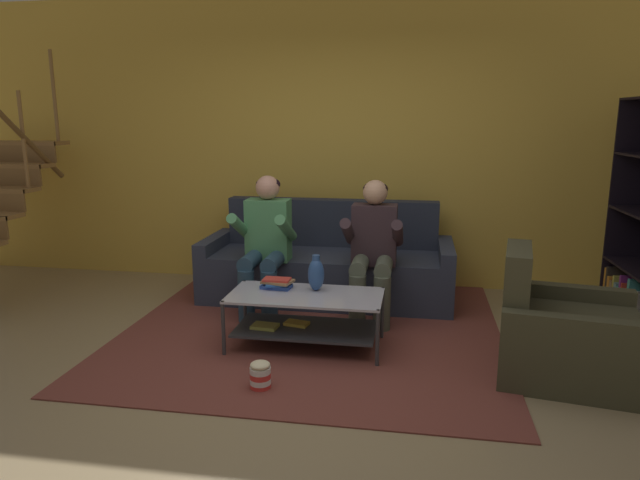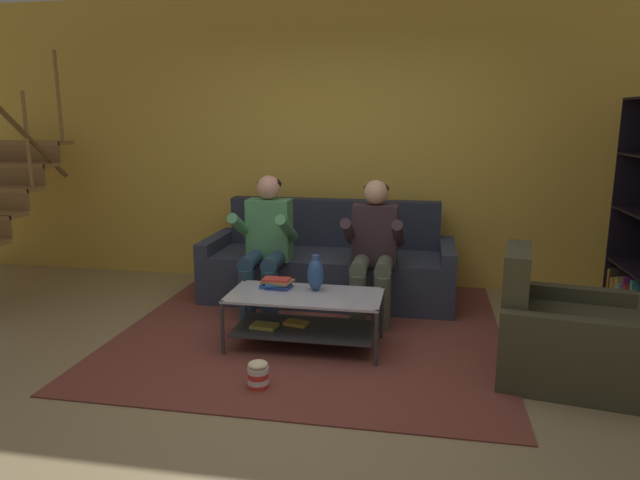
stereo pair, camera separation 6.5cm
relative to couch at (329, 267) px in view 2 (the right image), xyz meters
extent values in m
plane|color=#95805C|center=(0.06, -1.85, -0.31)|extent=(16.80, 16.80, 0.00)
cube|color=gold|center=(0.06, 0.61, 1.14)|extent=(8.40, 0.12, 2.90)
cube|color=olive|center=(-3.24, -0.08, 0.93)|extent=(0.90, 0.27, 0.04)
cube|color=brown|center=(-3.24, -0.20, 0.85)|extent=(0.90, 0.02, 0.21)
cube|color=olive|center=(-3.24, 0.18, 1.14)|extent=(0.90, 0.27, 0.04)
cube|color=brown|center=(-3.24, 0.06, 1.05)|extent=(0.90, 0.02, 0.21)
cylinder|color=olive|center=(-2.83, -0.35, 1.19)|extent=(0.04, 0.04, 0.90)
cylinder|color=olive|center=(-2.83, 0.18, 1.61)|extent=(0.04, 0.04, 0.90)
cylinder|color=brown|center=(-2.83, -0.61, 1.43)|extent=(0.05, 1.63, 1.29)
cube|color=#2E3546|center=(0.00, -0.05, -0.08)|extent=(2.07, 0.85, 0.46)
cube|color=#272D3C|center=(0.00, 0.29, 0.38)|extent=(2.07, 0.18, 0.46)
cube|color=#2E3546|center=(-1.10, -0.05, -0.02)|extent=(0.13, 0.85, 0.58)
cube|color=#2E3546|center=(1.10, -0.05, -0.02)|extent=(0.13, 0.85, 0.58)
cylinder|color=#28445B|center=(-0.57, -0.79, -0.08)|extent=(0.14, 0.14, 0.46)
cylinder|color=#28445B|center=(-0.37, -0.79, -0.08)|extent=(0.14, 0.14, 0.46)
cylinder|color=#28445B|center=(-0.57, -0.61, 0.19)|extent=(0.14, 0.42, 0.14)
cylinder|color=#28445B|center=(-0.37, -0.61, 0.19)|extent=(0.14, 0.42, 0.14)
cube|color=#4D905C|center=(-0.47, -0.40, 0.42)|extent=(0.38, 0.22, 0.54)
cylinder|color=#4D905C|center=(-0.67, -0.58, 0.48)|extent=(0.09, 0.49, 0.31)
cylinder|color=#4D905C|center=(-0.27, -0.58, 0.48)|extent=(0.09, 0.49, 0.31)
sphere|color=tan|center=(-0.47, -0.40, 0.80)|extent=(0.21, 0.21, 0.21)
ellipsoid|color=black|center=(-0.47, -0.38, 0.82)|extent=(0.21, 0.21, 0.13)
cylinder|color=#525947|center=(0.37, -0.79, -0.08)|extent=(0.14, 0.14, 0.46)
cylinder|color=#525947|center=(0.57, -0.79, -0.08)|extent=(0.14, 0.14, 0.46)
cylinder|color=#525947|center=(0.37, -0.61, 0.19)|extent=(0.14, 0.42, 0.14)
cylinder|color=#525947|center=(0.57, -0.61, 0.19)|extent=(0.14, 0.42, 0.14)
cube|color=#36262C|center=(0.47, -0.40, 0.41)|extent=(0.38, 0.22, 0.52)
cylinder|color=#36262C|center=(0.27, -0.58, 0.46)|extent=(0.09, 0.49, 0.31)
cylinder|color=#36262C|center=(0.67, -0.58, 0.46)|extent=(0.09, 0.49, 0.31)
sphere|color=tan|center=(0.47, -0.40, 0.78)|extent=(0.21, 0.21, 0.21)
ellipsoid|color=black|center=(0.47, -0.38, 0.80)|extent=(0.21, 0.21, 0.13)
cube|color=#B7B7C6|center=(0.03, -1.23, 0.10)|extent=(1.14, 0.56, 0.02)
cube|color=#34353A|center=(0.03, -1.23, -0.16)|extent=(1.05, 0.51, 0.02)
cylinder|color=#37373A|center=(-0.53, -1.49, -0.10)|extent=(0.03, 0.03, 0.42)
cylinder|color=#37373A|center=(0.58, -1.49, -0.10)|extent=(0.03, 0.03, 0.42)
cylinder|color=#37373A|center=(-0.53, -0.96, -0.10)|extent=(0.03, 0.03, 0.42)
cylinder|color=#37373A|center=(0.58, -0.96, -0.10)|extent=(0.03, 0.03, 0.42)
cube|color=#ADAF49|center=(-0.27, -1.28, -0.14)|extent=(0.21, 0.15, 0.02)
cube|color=gold|center=(-0.05, -1.18, -0.14)|extent=(0.20, 0.14, 0.02)
cube|color=brown|center=(0.01, -0.74, -0.30)|extent=(3.00, 3.17, 0.01)
cube|color=#845D5E|center=(0.01, -0.74, -0.30)|extent=(1.65, 1.75, 0.00)
ellipsoid|color=#2B4F8D|center=(0.09, -1.12, 0.23)|extent=(0.12, 0.12, 0.25)
cylinder|color=#2B4F8D|center=(0.09, -1.12, 0.36)|extent=(0.06, 0.06, 0.06)
cube|color=#3050B0|center=(-0.22, -1.11, 0.12)|extent=(0.24, 0.15, 0.03)
cube|color=blue|center=(-0.22, -1.12, 0.15)|extent=(0.20, 0.18, 0.02)
cube|color=#9A734B|center=(-0.21, -1.11, 0.17)|extent=(0.25, 0.21, 0.02)
cube|color=red|center=(-0.22, -1.12, 0.18)|extent=(0.21, 0.12, 0.02)
cube|color=black|center=(2.67, 0.19, 0.63)|extent=(0.33, 0.03, 1.87)
cube|color=orange|center=(2.66, 0.15, -0.11)|extent=(0.26, 0.05, 0.35)
cube|color=#2D2927|center=(2.64, 0.11, -0.10)|extent=(0.23, 0.04, 0.37)
cube|color=orange|center=(2.67, 0.07, -0.14)|extent=(0.29, 0.05, 0.29)
cube|color=#927352|center=(2.65, 0.00, -0.15)|extent=(0.24, 0.06, 0.27)
cube|color=#AFAB44|center=(2.65, -0.05, -0.12)|extent=(0.23, 0.04, 0.33)
cube|color=#6A9BAB|center=(2.67, -0.10, -0.15)|extent=(0.27, 0.06, 0.28)
cube|color=teal|center=(2.67, -0.15, -0.15)|extent=(0.26, 0.04, 0.26)
cube|color=#832A94|center=(2.69, -0.20, -0.10)|extent=(0.30, 0.04, 0.38)
cube|color=red|center=(2.67, -0.24, -0.13)|extent=(0.27, 0.03, 0.32)
cube|color=silver|center=(2.66, -0.28, -0.15)|extent=(0.24, 0.05, 0.28)
cube|color=gold|center=(2.65, -0.33, -0.14)|extent=(0.22, 0.05, 0.29)
cube|color=#3D3B27|center=(1.85, -1.42, -0.09)|extent=(0.95, 0.73, 0.43)
cube|color=#3D3B27|center=(1.50, -1.36, 0.34)|extent=(0.26, 0.61, 0.42)
cube|color=#3D3B27|center=(1.79, -1.77, -0.04)|extent=(0.87, 0.25, 0.53)
cube|color=#3D3B27|center=(1.91, -1.07, -0.04)|extent=(0.87, 0.25, 0.53)
cylinder|color=red|center=(-0.13, -1.95, -0.29)|extent=(0.14, 0.14, 0.04)
cylinder|color=white|center=(-0.13, -1.95, -0.25)|extent=(0.14, 0.14, 0.04)
cylinder|color=red|center=(-0.13, -1.95, -0.21)|extent=(0.14, 0.14, 0.04)
cylinder|color=white|center=(-0.13, -1.95, -0.18)|extent=(0.14, 0.14, 0.04)
ellipsoid|color=beige|center=(-0.13, -1.95, -0.14)|extent=(0.13, 0.13, 0.05)
camera|label=1|loc=(0.82, -5.20, 1.40)|focal=32.00mm
camera|label=2|loc=(0.88, -5.19, 1.40)|focal=32.00mm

